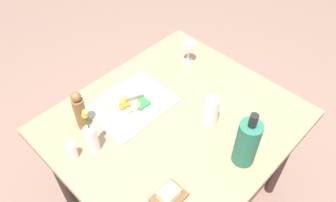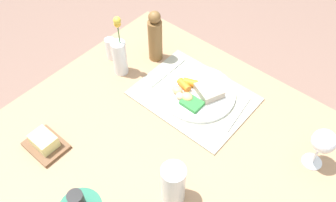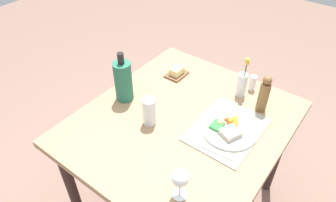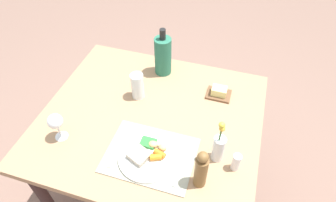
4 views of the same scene
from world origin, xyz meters
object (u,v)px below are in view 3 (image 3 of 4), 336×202
dining_table (182,133)px  pepper_mill (264,94)px  dinner_plate (229,129)px  salt_shaker (253,83)px  knife (245,115)px  water_tumbler (149,113)px  wine_glass (180,179)px  butter_dish (177,72)px  cooler_bottle (123,81)px  flower_vase (242,83)px  fork (216,152)px

dining_table → pepper_mill: bearing=-41.5°
dinner_plate → salt_shaker: 0.39m
knife → water_tumbler: bearing=133.0°
dining_table → wine_glass: bearing=-146.4°
butter_dish → water_tumbler: 0.44m
dining_table → knife: bearing=-47.2°
pepper_mill → salt_shaker: bearing=40.7°
dining_table → water_tumbler: bearing=132.1°
dining_table → cooler_bottle: bearing=97.2°
dining_table → flower_vase: size_ratio=4.42×
knife → dinner_plate: bearing=174.9°
dinner_plate → pepper_mill: (0.25, -0.06, 0.08)m
butter_dish → cooler_bottle: 0.38m
flower_vase → butter_dish: bearing=98.8°
water_tumbler → dinner_plate: bearing=-62.6°
butter_dish → pepper_mill: size_ratio=0.60×
water_tumbler → pepper_mill: 0.59m
dining_table → fork: (-0.09, -0.25, 0.10)m
wine_glass → dinner_plate: bearing=2.0°
butter_dish → flower_vase: size_ratio=0.52×
dining_table → knife: size_ratio=5.83×
dinner_plate → wine_glass: size_ratio=1.78×
wine_glass → cooler_bottle: (0.32, 0.60, 0.01)m
fork → salt_shaker: salt_shaker is taller
flower_vase → cooler_bottle: bearing=129.6°
fork → flower_vase: flower_vase is taller
knife → butter_dish: 0.51m
butter_dish → knife: bearing=-99.1°
cooler_bottle → knife: bearing=-65.8°
knife → pepper_mill: 0.14m
knife → butter_dish: bearing=81.3°
water_tumbler → cooler_bottle: (0.07, 0.23, 0.05)m
dinner_plate → salt_shaker: size_ratio=2.95×
knife → cooler_bottle: size_ratio=0.66×
dinner_plate → fork: dinner_plate is taller
wine_glass → flower_vase: (0.73, 0.10, -0.03)m
knife → water_tumbler: (-0.34, 0.37, 0.06)m
wine_glass → water_tumbler: size_ratio=1.02×
fork → butter_dish: size_ratio=1.34×
flower_vase → salt_shaker: bearing=-18.6°
dinner_plate → wine_glass: wine_glass is taller
dining_table → pepper_mill: 0.47m
cooler_bottle → pepper_mill: bearing=-60.4°
fork → wine_glass: wine_glass is taller
pepper_mill → salt_shaker: pepper_mill is taller
pepper_mill → salt_shaker: (0.13, 0.11, -0.06)m
wine_glass → cooler_bottle: size_ratio=0.52×
pepper_mill → water_tumbler: bearing=136.7°
dinner_plate → water_tumbler: 0.40m
dining_table → dinner_plate: 0.26m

